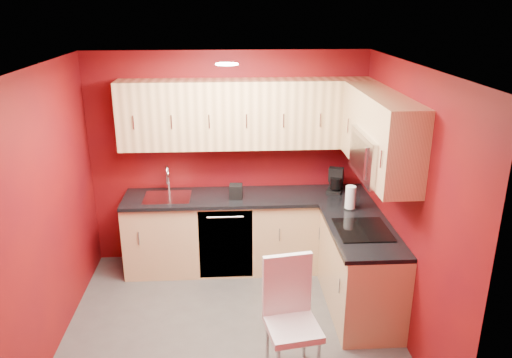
{
  "coord_description": "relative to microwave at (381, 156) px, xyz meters",
  "views": [
    {
      "loc": [
        -0.01,
        -4.11,
        2.99
      ],
      "look_at": [
        0.27,
        0.55,
        1.33
      ],
      "focal_mm": 35.0,
      "sensor_mm": 36.0,
      "label": 1
    }
  ],
  "objects": [
    {
      "name": "wall_front",
      "position": [
        -1.39,
        -1.7,
        -0.41
      ],
      "size": [
        3.2,
        0.0,
        3.2
      ],
      "primitive_type": "plane",
      "rotation": [
        -1.57,
        0.0,
        0.0
      ],
      "color": "maroon",
      "rests_on": "floor"
    },
    {
      "name": "floor",
      "position": [
        -1.39,
        -0.2,
        -1.66
      ],
      "size": [
        3.2,
        3.2,
        0.0
      ],
      "primitive_type": "plane",
      "color": "#4D4B48",
      "rests_on": "ground"
    },
    {
      "name": "upper_cabinets_back",
      "position": [
        -1.19,
        1.13,
        0.17
      ],
      "size": [
        2.8,
        0.35,
        0.75
      ],
      "primitive_type": "cube",
      "color": "#EBC585",
      "rests_on": "wall_back"
    },
    {
      "name": "base_cabinets_back",
      "position": [
        -1.19,
        1.0,
        -1.22
      ],
      "size": [
        2.8,
        0.6,
        0.87
      ],
      "primitive_type": "cube",
      "color": "tan",
      "rests_on": "floor"
    },
    {
      "name": "napkin_holder",
      "position": [
        -1.32,
        0.92,
        -0.67
      ],
      "size": [
        0.16,
        0.16,
        0.16
      ],
      "primitive_type": null,
      "rotation": [
        0.0,
        0.0,
        -0.08
      ],
      "color": "black",
      "rests_on": "countertop_back"
    },
    {
      "name": "wall_left",
      "position": [
        -2.99,
        -0.2,
        -0.41
      ],
      "size": [
        0.0,
        3.0,
        3.0
      ],
      "primitive_type": "plane",
      "rotation": [
        1.57,
        0.0,
        1.57
      ],
      "color": "maroon",
      "rests_on": "floor"
    },
    {
      "name": "countertop_right",
      "position": [
        -0.11,
        0.04,
        -0.77
      ],
      "size": [
        0.63,
        1.27,
        0.04
      ],
      "primitive_type": "cube",
      "color": "black",
      "rests_on": "base_cabinets_right"
    },
    {
      "name": "sink",
      "position": [
        -2.09,
        1.0,
        -0.72
      ],
      "size": [
        0.52,
        0.42,
        0.35
      ],
      "color": "silver",
      "rests_on": "countertop_back"
    },
    {
      "name": "countertop_back",
      "position": [
        -1.19,
        0.99,
        -0.77
      ],
      "size": [
        2.8,
        0.63,
        0.04
      ],
      "primitive_type": "cube",
      "color": "black",
      "rests_on": "base_cabinets_back"
    },
    {
      "name": "downlight",
      "position": [
        -1.39,
        0.1,
        0.82
      ],
      "size": [
        0.2,
        0.2,
        0.01
      ],
      "primitive_type": "cylinder",
      "color": "white",
      "rests_on": "ceiling"
    },
    {
      "name": "microwave",
      "position": [
        0.0,
        0.0,
        0.0
      ],
      "size": [
        0.42,
        0.76,
        0.42
      ],
      "color": "silver",
      "rests_on": "upper_cabinets_right"
    },
    {
      "name": "dishwasher_front",
      "position": [
        -1.44,
        0.71,
        -1.22
      ],
      "size": [
        0.6,
        0.02,
        0.82
      ],
      "primitive_type": "cube",
      "color": "black",
      "rests_on": "base_cabinets_back"
    },
    {
      "name": "ceiling",
      "position": [
        -1.39,
        -0.2,
        0.84
      ],
      "size": [
        3.2,
        3.2,
        0.0
      ],
      "primitive_type": "plane",
      "rotation": [
        3.14,
        0.0,
        0.0
      ],
      "color": "white",
      "rests_on": "wall_back"
    },
    {
      "name": "base_cabinets_right",
      "position": [
        -0.09,
        0.05,
        -1.22
      ],
      "size": [
        0.6,
        1.3,
        0.87
      ],
      "primitive_type": "cube",
      "color": "tan",
      "rests_on": "floor"
    },
    {
      "name": "upper_cabinets_right",
      "position": [
        0.03,
        0.24,
        0.23
      ],
      "size": [
        0.35,
        1.55,
        0.75
      ],
      "color": "#EBC585",
      "rests_on": "wall_right"
    },
    {
      "name": "dining_chair",
      "position": [
        -0.89,
        -0.87,
        -1.14
      ],
      "size": [
        0.48,
        0.5,
        1.04
      ],
      "primitive_type": null,
      "rotation": [
        0.0,
        0.0,
        0.16
      ],
      "color": "white",
      "rests_on": "floor"
    },
    {
      "name": "cooktop",
      "position": [
        -0.11,
        0.0,
        -0.74
      ],
      "size": [
        0.5,
        0.55,
        0.01
      ],
      "primitive_type": "cube",
      "color": "black",
      "rests_on": "countertop_right"
    },
    {
      "name": "wall_right",
      "position": [
        0.21,
        -0.2,
        -0.41
      ],
      "size": [
        0.0,
        3.0,
        3.0
      ],
      "primitive_type": "plane",
      "rotation": [
        1.57,
        0.0,
        -1.57
      ],
      "color": "maroon",
      "rests_on": "floor"
    },
    {
      "name": "wall_back",
      "position": [
        -1.39,
        1.3,
        -0.41
      ],
      "size": [
        3.2,
        0.0,
        3.2
      ],
      "primitive_type": "plane",
      "rotation": [
        1.57,
        0.0,
        0.0
      ],
      "color": "maroon",
      "rests_on": "floor"
    },
    {
      "name": "paper_towel",
      "position": [
        -0.11,
        0.54,
        -0.62
      ],
      "size": [
        0.16,
        0.16,
        0.25
      ],
      "primitive_type": null,
      "rotation": [
        0.0,
        0.0,
        -0.1
      ],
      "color": "white",
      "rests_on": "countertop_right"
    },
    {
      "name": "coffee_maker",
      "position": [
        -0.17,
        1.04,
        -0.61
      ],
      "size": [
        0.23,
        0.26,
        0.27
      ],
      "primitive_type": null,
      "rotation": [
        0.0,
        0.0,
        -0.37
      ],
      "color": "black",
      "rests_on": "countertop_back"
    }
  ]
}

